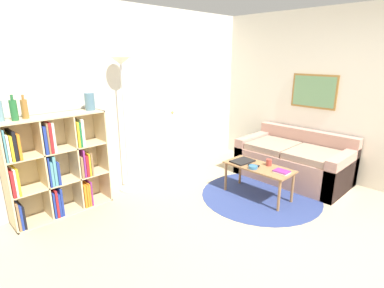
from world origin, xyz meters
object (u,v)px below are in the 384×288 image
Objects in this scene: bookshelf at (54,166)px; vase_on_shelf at (90,102)px; couch at (295,161)px; bottle_right at (25,109)px; bowl at (253,167)px; laptop at (242,161)px; cup at (269,162)px; bottle_middle at (14,110)px; coffee_table at (259,170)px; floor_lamp at (122,84)px.

vase_on_shelf is at bearing -0.90° from bookshelf.
bottle_right is (-3.37, 1.52, 1.06)m from couch.
bookshelf is at bearing 144.08° from bowl.
bowl is at bearing -113.98° from laptop.
cup is 0.33× the size of bottle_middle.
cup reaches higher than coffee_table.
bottle_right is at bearing 148.08° from cup.
bottle_middle is (-0.34, -0.04, 0.73)m from bookshelf.
floor_lamp is 1.16× the size of couch.
cup is at bearing -41.45° from vase_on_shelf.
coffee_table is 2.81× the size of laptop.
bottle_middle is at bearing 150.05° from coffee_table.
bookshelf is 0.81m from bottle_middle.
cup is at bearing -50.15° from floor_lamp.
coffee_table is at bearing -86.91° from laptop.
couch is 4.87× the size of laptop.
vase_on_shelf is (0.52, -0.01, 0.73)m from bookshelf.
bottle_middle is (-2.50, 1.44, 0.96)m from coffee_table.
bottle_middle is (-2.62, 1.52, 0.86)m from cup.
laptop is at bearing -25.31° from bottle_middle.
cup is (0.25, -0.09, 0.03)m from bowl.
coffee_table is at bearing -51.33° from floor_lamp.
bookshelf reaches higher than coffee_table.
laptop is 0.28m from bowl.
laptop is (2.15, -1.21, -0.16)m from bookshelf.
couch reaches higher than cup.
cup is at bearing -30.17° from bottle_middle.
vase_on_shelf is at bearing 135.87° from bowl.
couch is 1.73× the size of coffee_table.
bookshelf reaches higher than laptop.
bottle_middle is (-1.33, -0.02, -0.19)m from floor_lamp.
laptop is at bearing 93.09° from coffee_table.
floor_lamp is (1.00, -0.02, 0.92)m from bookshelf.
cup is 2.49m from vase_on_shelf.
bottle_middle reaches higher than couch.
vase_on_shelf is (-1.64, 1.47, 0.96)m from coffee_table.
floor_lamp reaches higher than bookshelf.
bowl is at bearing -35.92° from bookshelf.
bookshelf is at bearing 145.64° from coffee_table.
bookshelf is 0.76m from bottle_right.
coffee_table is 7.71× the size of bowl.
floor_lamp is 2.26m from cup.
cup is at bearing -31.92° from bottle_right.
laptop is 1.29× the size of bottle_right.
coffee_table is (-0.98, 0.04, 0.11)m from couch.
bowl is 2.28m from vase_on_shelf.
bottle_middle is 1.27× the size of vase_on_shelf.
bookshelf is at bearing 179.10° from vase_on_shelf.
couch is (3.14, -1.52, -0.34)m from bookshelf.
bottle_right is (-2.37, 1.21, 0.89)m from laptop.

